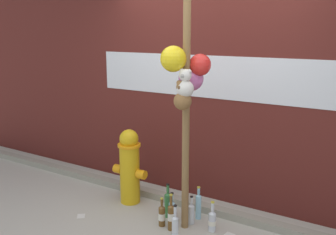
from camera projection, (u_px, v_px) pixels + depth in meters
building_wall at (214, 45)px, 4.33m from camera, size 10.00×0.21×3.64m
curb_strip at (194, 205)px, 4.36m from camera, size 8.00×0.12×0.08m
memorial_post at (187, 55)px, 3.56m from camera, size 0.54×0.47×2.99m
fire_hydrant at (130, 166)px, 4.44m from camera, size 0.44×0.26×0.88m
bottle_0 at (212, 220)px, 3.86m from camera, size 0.08×0.08×0.32m
bottle_1 at (171, 216)px, 3.87m from camera, size 0.07×0.07×0.39m
bottle_2 at (162, 215)px, 3.96m from camera, size 0.07×0.07×0.31m
bottle_3 at (172, 210)px, 4.05m from camera, size 0.07×0.07×0.32m
bottle_4 at (191, 213)px, 4.00m from camera, size 0.07×0.07×0.31m
bottle_5 at (198, 205)px, 4.10m from camera, size 0.06×0.06×0.36m
bottle_6 at (168, 204)px, 4.14m from camera, size 0.07×0.07×0.38m
bottle_7 at (175, 227)px, 3.67m from camera, size 0.06×0.06×0.37m
litter_0 at (81, 216)px, 4.18m from camera, size 0.13×0.13×0.01m
litter_1 at (229, 235)px, 3.80m from camera, size 0.10×0.10×0.01m
litter_2 at (126, 192)px, 4.80m from camera, size 0.10×0.12×0.01m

